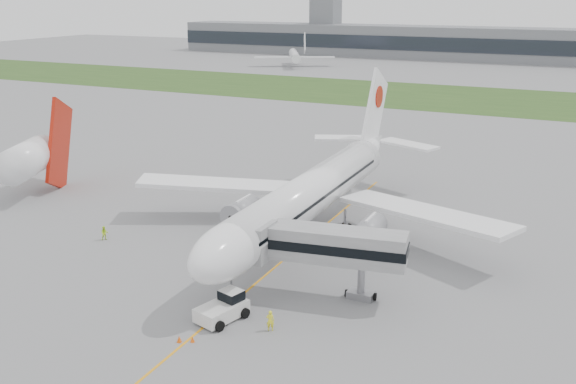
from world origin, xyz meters
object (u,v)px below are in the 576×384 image
at_px(pushback_tug, 224,307).
at_px(neighbor_aircraft, 32,157).
at_px(airliner, 314,190).
at_px(jet_bridge, 318,245).
at_px(ground_crew_near, 270,320).

relative_size(pushback_tug, neighbor_aircraft, 0.30).
xyz_separation_m(airliner, neighbor_aircraft, (-42.80, -2.24, 0.00)).
distance_m(jet_bridge, ground_crew_near, 9.07).
xyz_separation_m(jet_bridge, neighbor_aircraft, (-49.56, 12.74, 0.33)).
height_order(ground_crew_near, neighbor_aircraft, neighbor_aircraft).
distance_m(pushback_tug, neighbor_aircraft, 48.32).
bearing_deg(pushback_tug, jet_bridge, 67.84).
bearing_deg(jet_bridge, pushback_tug, -137.20).
bearing_deg(neighbor_aircraft, jet_bridge, -36.06).
xyz_separation_m(airliner, pushback_tug, (0.80, -22.57, -4.56)).
bearing_deg(neighbor_aircraft, pushback_tug, -46.64).
relative_size(ground_crew_near, neighbor_aircraft, 0.11).
height_order(airliner, jet_bridge, airliner).
distance_m(ground_crew_near, neighbor_aircraft, 52.77).
bearing_deg(pushback_tug, airliner, 107.99).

